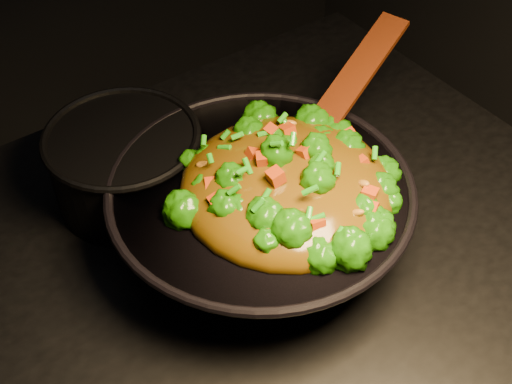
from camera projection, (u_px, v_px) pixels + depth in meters
wok at (260, 217)px, 0.98m from camera, size 0.48×0.48×0.11m
stir_fry at (287, 164)px, 0.90m from camera, size 0.28×0.28×0.10m
spatula at (344, 92)px, 1.01m from camera, size 0.28×0.12×0.12m
back_pot at (126, 166)px, 1.05m from camera, size 0.27×0.27×0.12m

